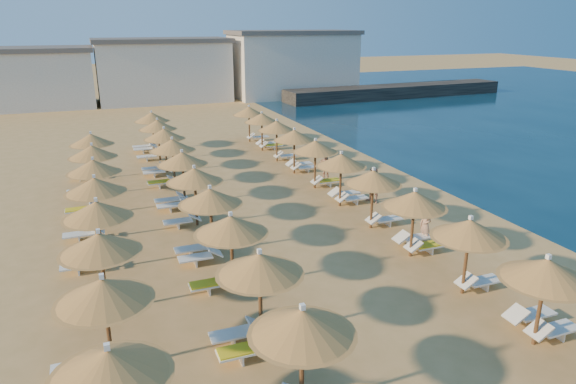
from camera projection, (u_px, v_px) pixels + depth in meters
name	position (u px, v px, depth m)	size (l,w,h in m)	color
ground	(315.00, 250.00, 21.46)	(220.00, 220.00, 0.00)	tan
jetty	(396.00, 91.00, 64.91)	(30.00, 4.00, 1.50)	black
hotel_blocks	(175.00, 70.00, 60.96)	(47.01, 10.05, 8.10)	white
parasol_row_east	(356.00, 169.00, 24.49)	(2.62, 38.12, 2.92)	brown
parasol_row_west	(202.00, 186.00, 21.96)	(2.62, 38.12, 2.92)	brown
parasol_row_inland	(96.00, 198.00, 20.51)	(2.62, 25.21, 2.92)	brown
loungers	(252.00, 226.00, 23.15)	(14.85, 36.11, 0.66)	white
beachgoer_c	(325.00, 167.00, 30.72)	(0.99, 0.41, 1.68)	tan
beachgoer_a	(426.00, 225.00, 22.04)	(0.59, 0.39, 1.62)	tan
beachgoer_b	(374.00, 185.00, 26.85)	(0.93, 0.72, 1.91)	tan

